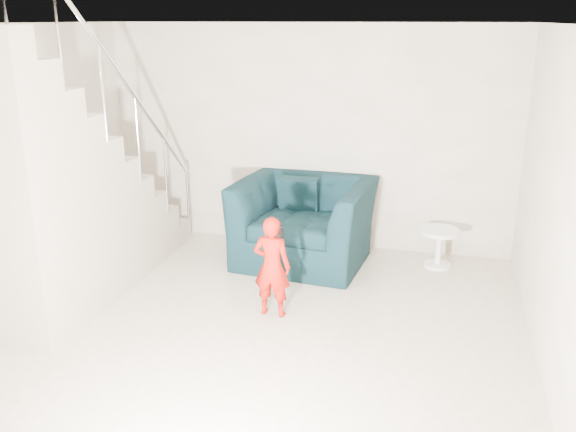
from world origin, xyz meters
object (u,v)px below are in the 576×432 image
(armchair, at_px, (304,222))
(side_table, at_px, (439,242))
(toddler, at_px, (272,267))
(staircase, at_px, (60,210))

(armchair, relative_size, side_table, 3.28)
(toddler, xyz_separation_m, staircase, (-2.12, -0.15, 0.45))
(side_table, xyz_separation_m, staircase, (-3.65, -1.78, 0.64))
(armchair, height_order, staircase, staircase)
(side_table, distance_m, staircase, 4.11)
(armchair, bearing_deg, toddler, -83.62)
(armchair, distance_m, toddler, 1.42)
(armchair, distance_m, side_table, 1.57)
(toddler, relative_size, staircase, 0.28)
(toddler, bearing_deg, side_table, -130.68)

